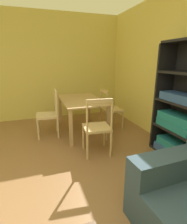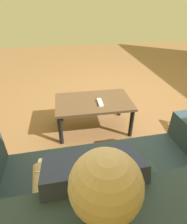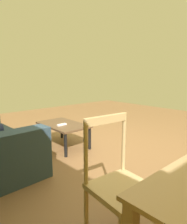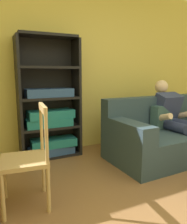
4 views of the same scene
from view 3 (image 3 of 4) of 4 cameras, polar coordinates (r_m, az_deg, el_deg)
ground_plane at (r=3.42m, az=5.27°, el=-11.15°), size 9.11×9.11×0.00m
coffee_table at (r=3.63m, az=-8.38°, el=-4.08°), size 0.93×0.57×0.40m
tv_remote at (r=3.53m, az=-8.75°, el=-3.45°), size 0.05×0.17×0.02m
dining_chair_facing_couch at (r=1.62m, az=7.17°, el=-19.49°), size 0.46×0.46×0.96m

